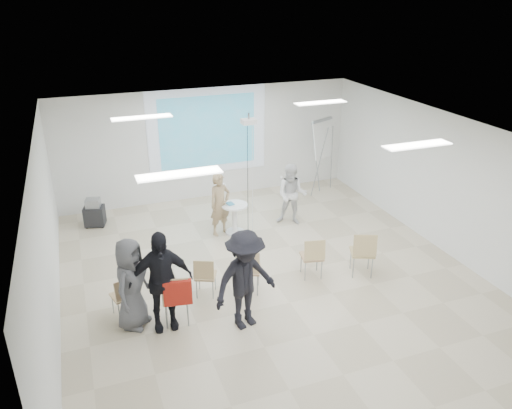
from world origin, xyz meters
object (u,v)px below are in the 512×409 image
object	(u,v)px
chair_right_far	(363,250)
audience_left	(160,274)
player_right	(292,191)
audience_outer	(131,279)
chair_left_inner	(205,274)
flipchart_easel	(323,139)
av_cart	(94,213)
player_left	(220,200)
audience_mid	(245,274)
chair_far_left	(124,294)
chair_center	(248,268)
chair_right_inner	(313,255)
chair_left_mid	(176,296)
pedestal_table	(235,217)

from	to	relation	value
chair_right_far	audience_left	distance (m)	4.07
player_right	audience_outer	xyz separation A→B (m)	(-4.17, -2.76, 0.08)
player_right	chair_left_inner	xyz separation A→B (m)	(-2.81, -2.34, -0.36)
chair_right_far	audience_left	xyz separation A→B (m)	(-4.04, -0.24, 0.46)
audience_outer	flipchart_easel	distance (m)	7.25
flipchart_easel	av_cart	xyz separation A→B (m)	(-6.15, -0.04, -1.23)
player_left	chair_right_far	world-z (taller)	player_left
player_right	audience_mid	xyz separation A→B (m)	(-2.39, -3.43, 0.18)
player_left	chair_far_left	distance (m)	3.58
audience_outer	flipchart_easel	xyz separation A→B (m)	(5.78, 4.33, 0.63)
player_left	audience_outer	bearing A→B (deg)	-149.06
chair_left_inner	chair_center	xyz separation A→B (m)	(0.80, -0.17, 0.07)
chair_left_inner	audience_left	size ratio (longest dim) A/B	0.39
chair_center	chair_right_inner	world-z (taller)	chair_center
audience_mid	flipchart_easel	world-z (taller)	flipchart_easel
player_left	player_right	bearing A→B (deg)	-20.91
chair_left_inner	av_cart	size ratio (longest dim) A/B	1.15
player_left	audience_left	bearing A→B (deg)	-141.13
chair_left_mid	chair_center	size ratio (longest dim) A/B	1.04
audience_mid	chair_right_far	bearing A→B (deg)	-0.51
chair_right_inner	audience_left	bearing A→B (deg)	-159.28
chair_left_mid	chair_center	world-z (taller)	chair_left_mid
player_right	chair_far_left	distance (m)	4.97
chair_left_mid	audience_left	size ratio (longest dim) A/B	0.47
player_left	audience_mid	world-z (taller)	audience_mid
player_right	chair_left_inner	size ratio (longest dim) A/B	2.08
player_right	chair_left_inner	bearing A→B (deg)	-107.80
player_left	audience_outer	size ratio (longest dim) A/B	0.93
pedestal_table	audience_outer	xyz separation A→B (m)	(-2.70, -2.72, 0.50)
player_right	audience_mid	world-z (taller)	audience_mid
chair_right_far	av_cart	world-z (taller)	chair_right_far
audience_left	audience_outer	world-z (taller)	audience_left
chair_left_mid	chair_right_inner	bearing A→B (deg)	20.45
chair_center	av_cart	xyz separation A→B (m)	(-2.54, 4.05, -0.22)
audience_left	flipchart_easel	distance (m)	7.01
chair_center	chair_right_far	xyz separation A→B (m)	(2.34, -0.22, 0.03)
audience_left	chair_center	bearing A→B (deg)	17.23
chair_left_inner	audience_mid	distance (m)	1.28
pedestal_table	flipchart_easel	size ratio (longest dim) A/B	0.36
chair_far_left	chair_left_mid	world-z (taller)	chair_left_mid
player_left	chair_far_left	bearing A→B (deg)	-153.49
flipchart_easel	pedestal_table	bearing A→B (deg)	-176.99
pedestal_table	player_right	size ratio (longest dim) A/B	0.45
chair_left_mid	chair_left_inner	bearing A→B (deg)	53.49
audience_left	audience_outer	size ratio (longest dim) A/B	1.13
chair_left_inner	chair_right_far	size ratio (longest dim) A/B	0.83
pedestal_table	chair_left_inner	bearing A→B (deg)	-120.08
av_cart	audience_outer	bearing A→B (deg)	-70.11
audience_left	flipchart_easel	bearing A→B (deg)	42.80
audience_left	chair_right_inner	bearing A→B (deg)	11.77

